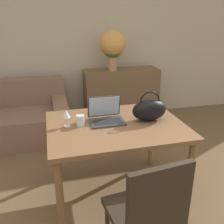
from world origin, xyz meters
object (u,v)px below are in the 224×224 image
object	(u,v)px
wine_glass	(66,114)
handbag	(149,110)
couch	(14,121)
laptop	(106,115)
drinking_glass	(80,120)
flower_vase	(113,46)
chair	(148,212)

from	to	relation	value
wine_glass	handbag	xyz separation A→B (m)	(0.77, -0.06, -0.01)
couch	laptop	distance (m)	1.87
drinking_glass	handbag	distance (m)	0.65
couch	handbag	distance (m)	2.20
laptop	flower_vase	world-z (taller)	flower_vase
laptop	handbag	bearing A→B (deg)	-13.59
couch	laptop	xyz separation A→B (m)	(1.04, -1.46, 0.55)
chair	laptop	bearing A→B (deg)	86.64
wine_glass	handbag	size ratio (longest dim) A/B	0.48
handbag	couch	bearing A→B (deg)	132.63
chair	drinking_glass	bearing A→B (deg)	102.07
drinking_glass	handbag	bearing A→B (deg)	-3.56
couch	flower_vase	world-z (taller)	flower_vase
handbag	laptop	bearing A→B (deg)	166.41
wine_glass	flower_vase	bearing A→B (deg)	62.97
laptop	drinking_glass	xyz separation A→B (m)	(-0.25, -0.06, -0.01)
chair	couch	distance (m)	2.65
laptop	flower_vase	distance (m)	1.81
laptop	couch	bearing A→B (deg)	125.35
drinking_glass	handbag	xyz separation A→B (m)	(0.64, -0.04, 0.06)
drinking_glass	flower_vase	distance (m)	1.95
handbag	drinking_glass	bearing A→B (deg)	176.44
laptop	drinking_glass	size ratio (longest dim) A/B	3.17
couch	handbag	world-z (taller)	handbag
handbag	flower_vase	world-z (taller)	flower_vase
drinking_glass	couch	bearing A→B (deg)	117.44
chair	laptop	world-z (taller)	laptop
couch	wine_glass	distance (m)	1.75
drinking_glass	flower_vase	bearing A→B (deg)	66.43
couch	laptop	size ratio (longest dim) A/B	4.86
chair	handbag	size ratio (longest dim) A/B	2.83
chair	laptop	distance (m)	1.00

